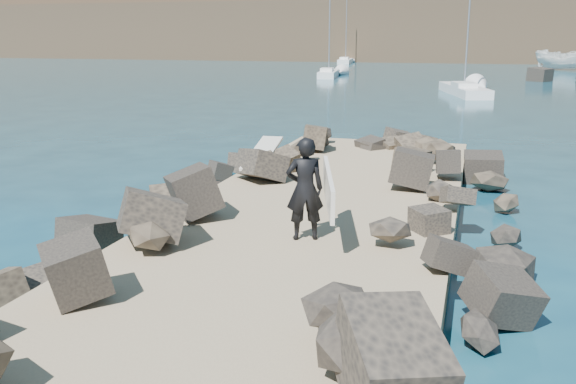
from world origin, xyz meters
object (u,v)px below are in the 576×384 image
at_px(surfer_with_board, 308,189).
at_px(sailboat_c, 464,90).
at_px(surfboard_resting, 262,157).
at_px(boat_imported, 564,59).

height_order(surfer_with_board, sailboat_c, sailboat_c).
relative_size(surfboard_resting, surfer_with_board, 1.03).
relative_size(surfboard_resting, boat_imported, 0.35).
bearing_deg(surfer_with_board, boat_imported, 80.38).
height_order(surfboard_resting, surfer_with_board, surfer_with_board).
relative_size(surfboard_resting, sailboat_c, 0.23).
distance_m(surfboard_resting, boat_imported, 72.24).
bearing_deg(boat_imported, surfboard_resting, -178.38).
xyz_separation_m(surfboard_resting, surfer_with_board, (2.71, -5.38, 0.53)).
bearing_deg(surfboard_resting, sailboat_c, 79.05).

